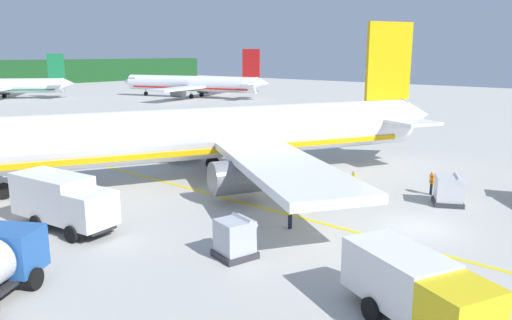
% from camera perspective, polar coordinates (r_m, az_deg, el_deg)
% --- Properties ---
extents(ground, '(240.00, 320.00, 0.20)m').
position_cam_1_polar(ground, '(63.77, -25.59, 2.59)').
color(ground, '#B7B5AD').
extents(airliner_foreground, '(38.72, 32.71, 11.90)m').
position_cam_1_polar(airliner_foreground, '(36.97, -5.30, 2.98)').
color(airliner_foreground, white).
rests_on(airliner_foreground, ground).
extents(airliner_mid_apron, '(28.87, 34.51, 10.10)m').
position_cam_1_polar(airliner_mid_apron, '(106.39, -7.34, 8.75)').
color(airliner_mid_apron, white).
rests_on(airliner_mid_apron, ground).
extents(service_truck_baggage, '(3.09, 6.68, 2.91)m').
position_cam_1_polar(service_truck_baggage, '(28.55, -21.60, -4.33)').
color(service_truck_baggage, white).
rests_on(service_truck_baggage, ground).
extents(service_truck_pushback, '(4.34, 6.09, 2.51)m').
position_cam_1_polar(service_truck_pushback, '(18.29, 18.00, -13.98)').
color(service_truck_pushback, yellow).
rests_on(service_truck_pushback, ground).
extents(cargo_container_mid, '(2.37, 2.37, 1.96)m').
position_cam_1_polar(cargo_container_mid, '(33.13, 21.49, -3.31)').
color(cargo_container_mid, '#333338').
rests_on(cargo_container_mid, ground).
extents(cargo_container_far, '(2.04, 2.04, 1.94)m').
position_cam_1_polar(cargo_container_far, '(23.17, -2.43, -9.07)').
color(cargo_container_far, '#333338').
rests_on(cargo_container_far, ground).
extents(crew_marshaller, '(0.54, 0.44, 1.60)m').
position_cam_1_polar(crew_marshaller, '(35.02, 19.72, -2.33)').
color(crew_marshaller, '#191E33').
rests_on(crew_marshaller, ground).
extents(crew_loader_left, '(0.29, 0.62, 1.77)m').
position_cam_1_polar(crew_loader_left, '(37.08, -23.67, -1.69)').
color(crew_loader_left, '#191E33').
rests_on(crew_loader_left, ground).
extents(crew_loader_right, '(0.51, 0.46, 1.74)m').
position_cam_1_polar(crew_loader_right, '(33.16, 11.27, -2.47)').
color(crew_loader_right, '#191E33').
rests_on(crew_loader_right, ground).
extents(crew_supervisor, '(0.62, 0.31, 1.68)m').
position_cam_1_polar(crew_supervisor, '(26.76, 3.98, -5.93)').
color(crew_supervisor, '#191E33').
rests_on(crew_supervisor, ground).
extents(apron_guide_line, '(0.30, 60.00, 0.01)m').
position_cam_1_polar(apron_guide_line, '(32.34, -3.22, -4.51)').
color(apron_guide_line, yellow).
rests_on(apron_guide_line, ground).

